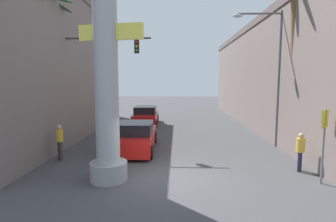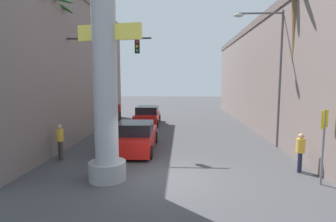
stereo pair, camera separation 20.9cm
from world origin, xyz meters
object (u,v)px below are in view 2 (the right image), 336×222
(street_lamp, at_px, (273,66))
(pedestrian_curb_left, at_px, (60,139))
(pedestrian_by_sign, at_px, (300,150))
(palm_tree_mid_left, at_px, (87,55))
(car_far, at_px, (147,116))
(car_lead, at_px, (136,137))
(palm_tree_near_right, at_px, (297,56))
(palm_tree_near_left, at_px, (44,43))
(crossing_sign, at_px, (324,136))
(neon_sign_pole, at_px, (105,60))
(traffic_light_mast, at_px, (87,70))
(pedestrian_far_left, at_px, (119,110))

(street_lamp, distance_m, pedestrian_curb_left, 11.70)
(pedestrian_by_sign, bearing_deg, palm_tree_mid_left, 142.94)
(car_far, bearing_deg, street_lamp, -43.06)
(car_far, height_order, pedestrian_curb_left, pedestrian_curb_left)
(palm_tree_mid_left, distance_m, pedestrian_by_sign, 15.73)
(car_lead, height_order, car_far, same)
(palm_tree_near_right, relative_size, pedestrian_curb_left, 5.00)
(car_far, xyz_separation_m, palm_tree_near_left, (-4.09, -9.02, 4.90))
(pedestrian_curb_left, bearing_deg, pedestrian_by_sign, -6.24)
(street_lamp, relative_size, car_far, 1.76)
(crossing_sign, relative_size, car_far, 0.64)
(car_far, xyz_separation_m, palm_tree_near_right, (8.60, -8.90, 4.19))
(crossing_sign, height_order, pedestrian_curb_left, crossing_sign)
(palm_tree_near_left, bearing_deg, palm_tree_near_right, 0.52)
(palm_tree_mid_left, height_order, palm_tree_near_left, palm_tree_mid_left)
(neon_sign_pole, distance_m, pedestrian_by_sign, 8.50)
(crossing_sign, bearing_deg, car_lead, 149.63)
(neon_sign_pole, xyz_separation_m, palm_tree_near_left, (-4.23, 3.80, 1.17))
(palm_tree_mid_left, xyz_separation_m, pedestrian_by_sign, (11.97, -9.04, -4.73))
(crossing_sign, distance_m, pedestrian_by_sign, 1.57)
(palm_tree_near_left, relative_size, pedestrian_curb_left, 4.78)
(pedestrian_by_sign, bearing_deg, car_far, 123.90)
(car_far, bearing_deg, pedestrian_by_sign, -56.10)
(crossing_sign, xyz_separation_m, car_lead, (-7.51, 4.40, -1.09))
(palm_tree_near_left, height_order, pedestrian_curb_left, palm_tree_near_left)
(pedestrian_by_sign, bearing_deg, neon_sign_pole, -170.81)
(street_lamp, bearing_deg, traffic_light_mast, -177.30)
(traffic_light_mast, bearing_deg, neon_sign_pole, -63.59)
(traffic_light_mast, distance_m, pedestrian_curb_left, 4.19)
(traffic_light_mast, xyz_separation_m, pedestrian_far_left, (-0.62, 9.70, -3.28))
(palm_tree_mid_left, height_order, pedestrian_by_sign, palm_tree_mid_left)
(palm_tree_mid_left, xyz_separation_m, palm_tree_near_right, (12.79, -6.37, -0.74))
(street_lamp, height_order, palm_tree_mid_left, palm_tree_mid_left)
(neon_sign_pole, bearing_deg, car_lead, 85.91)
(car_lead, bearing_deg, neon_sign_pole, -94.09)
(crossing_sign, distance_m, palm_tree_near_right, 5.11)
(palm_tree_near_left, xyz_separation_m, pedestrian_curb_left, (1.29, -1.41, -4.64))
(traffic_light_mast, height_order, pedestrian_curb_left, traffic_light_mast)
(pedestrian_far_left, bearing_deg, traffic_light_mast, -86.31)
(palm_tree_mid_left, bearing_deg, crossing_sign, -40.42)
(neon_sign_pole, height_order, traffic_light_mast, neon_sign_pole)
(neon_sign_pole, xyz_separation_m, palm_tree_near_right, (8.45, 3.91, 0.47))
(traffic_light_mast, relative_size, pedestrian_by_sign, 3.81)
(car_lead, distance_m, pedestrian_curb_left, 3.79)
(car_far, xyz_separation_m, pedestrian_curb_left, (-2.80, -10.43, 0.26))
(car_far, bearing_deg, pedestrian_far_left, 148.40)
(palm_tree_near_left, height_order, pedestrian_far_left, palm_tree_near_left)
(street_lamp, bearing_deg, car_lead, -171.92)
(palm_tree_near_left, bearing_deg, street_lamp, 7.55)
(car_lead, bearing_deg, crossing_sign, -30.37)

